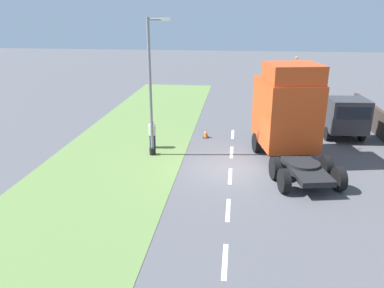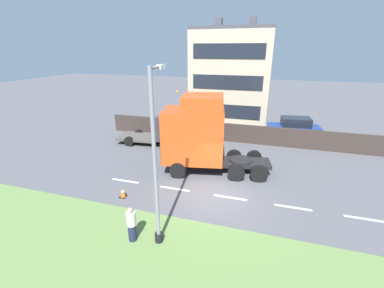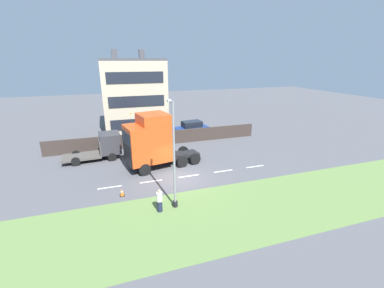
{
  "view_description": "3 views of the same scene",
  "coord_description": "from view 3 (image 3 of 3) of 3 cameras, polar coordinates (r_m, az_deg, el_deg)",
  "views": [
    {
      "loc": [
        0.16,
        -16.83,
        7.26
      ],
      "look_at": [
        -1.71,
        -1.51,
        1.81
      ],
      "focal_mm": 35.0,
      "sensor_mm": 36.0,
      "label": 1
    },
    {
      "loc": [
        -12.07,
        -2.22,
        7.54
      ],
      "look_at": [
        0.85,
        1.72,
        2.53
      ],
      "focal_mm": 24.0,
      "sensor_mm": 36.0,
      "label": 2
    },
    {
      "loc": [
        -18.81,
        5.28,
        9.37
      ],
      "look_at": [
        -0.65,
        -0.77,
        3.05
      ],
      "focal_mm": 24.0,
      "sensor_mm": 36.0,
      "label": 3
    }
  ],
  "objects": [
    {
      "name": "parked_car",
      "position": [
        32.2,
        -0.18,
        3.22
      ],
      "size": [
        2.27,
        4.45,
        2.08
      ],
      "rotation": [
        0.0,
        0.0,
        0.11
      ],
      "color": "navy",
      "rests_on": "ground"
    },
    {
      "name": "pedestrian",
      "position": [
        16.92,
        -7.23,
        -12.43
      ],
      "size": [
        0.39,
        0.39,
        1.58
      ],
      "color": "#1E233D",
      "rests_on": "ground"
    },
    {
      "name": "lorry_cab",
      "position": [
        22.86,
        -9.14,
        0.51
      ],
      "size": [
        3.85,
        7.09,
        5.1
      ],
      "rotation": [
        0.0,
        0.0,
        0.19
      ],
      "color": "black",
      "rests_on": "ground"
    },
    {
      "name": "lane_markings",
      "position": [
        21.84,
        -0.72,
        -7.12
      ],
      "size": [
        0.16,
        14.6,
        0.0
      ],
      "color": "white",
      "rests_on": "ground"
    },
    {
      "name": "boundary_wall",
      "position": [
        29.58,
        -7.35,
        1.25
      ],
      "size": [
        0.25,
        24.0,
        1.57
      ],
      "color": "#382D28",
      "rests_on": "ground"
    },
    {
      "name": "lamp_post",
      "position": [
        16.31,
        -4.05,
        -3.87
      ],
      "size": [
        1.29,
        0.34,
        7.05
      ],
      "color": "black",
      "rests_on": "ground"
    },
    {
      "name": "ground_plane",
      "position": [
        21.66,
        -2.5,
        -7.37
      ],
      "size": [
        120.0,
        120.0,
        0.0
      ],
      "primitive_type": "plane",
      "color": "#515156",
      "rests_on": "ground"
    },
    {
      "name": "building_block",
      "position": [
        35.75,
        -12.93,
        10.42
      ],
      "size": [
        8.09,
        7.77,
        10.62
      ],
      "color": "#C1B293",
      "rests_on": "ground"
    },
    {
      "name": "grass_verge",
      "position": [
        16.72,
        3.42,
        -15.82
      ],
      "size": [
        7.0,
        44.0,
        0.01
      ],
      "color": "#607F42",
      "rests_on": "ground"
    },
    {
      "name": "traffic_cone_lead",
      "position": [
        19.44,
        -15.29,
        -10.3
      ],
      "size": [
        0.36,
        0.36,
        0.58
      ],
      "color": "black",
      "rests_on": "ground"
    },
    {
      "name": "flatbed_truck",
      "position": [
        26.66,
        -18.75,
        -0.27
      ],
      "size": [
        2.56,
        5.6,
        2.52
      ],
      "rotation": [
        0.0,
        0.0,
        3.21
      ],
      "color": "#333338",
      "rests_on": "ground"
    }
  ]
}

